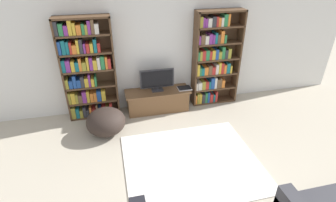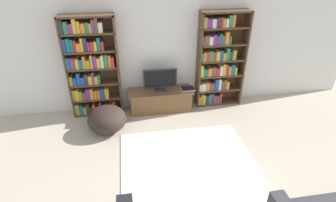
{
  "view_description": "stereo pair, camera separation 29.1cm",
  "coord_description": "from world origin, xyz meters",
  "px_view_note": "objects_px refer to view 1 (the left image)",
  "views": [
    {
      "loc": [
        -0.95,
        -0.93,
        3.0
      ],
      "look_at": [
        -0.01,
        3.04,
        0.7
      ],
      "focal_mm": 28.0,
      "sensor_mm": 36.0,
      "label": 1
    },
    {
      "loc": [
        -0.66,
        -0.99,
        3.0
      ],
      "look_at": [
        -0.01,
        3.04,
        0.7
      ],
      "focal_mm": 28.0,
      "sensor_mm": 36.0,
      "label": 2
    }
  ],
  "objects_px": {
    "laptop": "(184,88)",
    "beanbag_ottoman": "(106,122)",
    "bookshelf_right": "(213,60)",
    "television": "(157,80)",
    "bookshelf_left": "(87,70)",
    "tv_stand": "(158,100)"
  },
  "relations": [
    {
      "from": "laptop",
      "to": "beanbag_ottoman",
      "type": "relative_size",
      "value": 0.39
    },
    {
      "from": "beanbag_ottoman",
      "to": "laptop",
      "type": "bearing_deg",
      "value": 18.76
    },
    {
      "from": "bookshelf_right",
      "to": "beanbag_ottoman",
      "type": "distance_m",
      "value": 2.6
    },
    {
      "from": "television",
      "to": "beanbag_ottoman",
      "type": "height_order",
      "value": "television"
    },
    {
      "from": "bookshelf_left",
      "to": "laptop",
      "type": "height_order",
      "value": "bookshelf_left"
    },
    {
      "from": "laptop",
      "to": "beanbag_ottoman",
      "type": "height_order",
      "value": "beanbag_ottoman"
    },
    {
      "from": "bookshelf_left",
      "to": "television",
      "type": "relative_size",
      "value": 2.88
    },
    {
      "from": "tv_stand",
      "to": "laptop",
      "type": "relative_size",
      "value": 4.79
    },
    {
      "from": "tv_stand",
      "to": "television",
      "type": "bearing_deg",
      "value": 90.0
    },
    {
      "from": "tv_stand",
      "to": "bookshelf_right",
      "type": "bearing_deg",
      "value": 5.36
    },
    {
      "from": "bookshelf_right",
      "to": "tv_stand",
      "type": "relative_size",
      "value": 1.5
    },
    {
      "from": "bookshelf_right",
      "to": "tv_stand",
      "type": "xyz_separation_m",
      "value": [
        -1.26,
        -0.12,
        -0.78
      ]
    },
    {
      "from": "bookshelf_right",
      "to": "beanbag_ottoman",
      "type": "height_order",
      "value": "bookshelf_right"
    },
    {
      "from": "bookshelf_left",
      "to": "bookshelf_right",
      "type": "relative_size",
      "value": 1.0
    },
    {
      "from": "bookshelf_left",
      "to": "beanbag_ottoman",
      "type": "height_order",
      "value": "bookshelf_left"
    },
    {
      "from": "television",
      "to": "laptop",
      "type": "xyz_separation_m",
      "value": [
        0.59,
        -0.05,
        -0.24
      ]
    },
    {
      "from": "bookshelf_left",
      "to": "bookshelf_right",
      "type": "bearing_deg",
      "value": 0.05
    },
    {
      "from": "television",
      "to": "beanbag_ottoman",
      "type": "relative_size",
      "value": 0.98
    },
    {
      "from": "bookshelf_right",
      "to": "tv_stand",
      "type": "bearing_deg",
      "value": -174.64
    },
    {
      "from": "bookshelf_right",
      "to": "television",
      "type": "xyz_separation_m",
      "value": [
        -1.26,
        -0.11,
        -0.29
      ]
    },
    {
      "from": "television",
      "to": "beanbag_ottoman",
      "type": "distance_m",
      "value": 1.36
    },
    {
      "from": "tv_stand",
      "to": "television",
      "type": "xyz_separation_m",
      "value": [
        -0.0,
        0.01,
        0.48
      ]
    }
  ]
}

